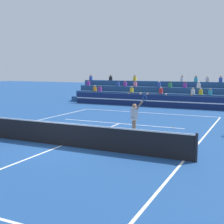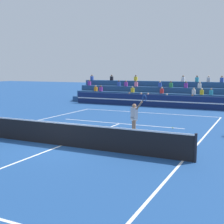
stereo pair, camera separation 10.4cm
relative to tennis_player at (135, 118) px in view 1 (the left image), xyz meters
The scene contains 7 objects.
ground_plane 3.96m from the tennis_player, 127.23° to the right, with size 120.00×120.00×0.00m, color navy.
court_lines 3.96m from the tennis_player, 127.23° to the right, with size 11.10×23.90×0.01m.
tennis_net 3.86m from the tennis_player, 127.23° to the right, with size 12.00×0.10×1.10m.
sponsor_banner_wall 13.20m from the tennis_player, 100.14° to the left, with size 18.00×0.26×1.10m.
bleacher_stand 16.32m from the tennis_player, 98.17° to the left, with size 20.49×3.80×2.83m.
tennis_player is the anchor object (origin of this frame).
tennis_ball 3.55m from the tennis_player, 70.68° to the left, with size 0.07×0.07×0.07m, color #C6DB33.
Camera 1 is at (7.92, -11.44, 3.41)m, focal length 50.00 mm.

